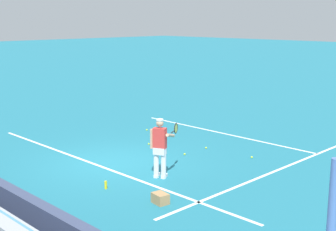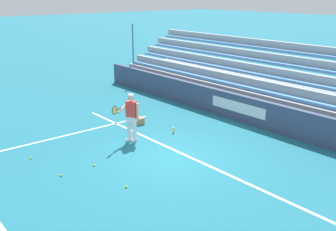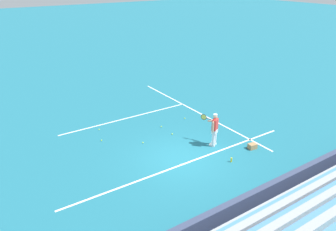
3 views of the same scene
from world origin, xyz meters
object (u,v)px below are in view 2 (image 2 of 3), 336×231
(tennis_ball_far_left, at_px, (94,165))
(water_bottle, at_px, (173,130))
(tennis_ball_midcourt, at_px, (126,187))
(tennis_player, at_px, (131,117))
(tennis_ball_near_player, at_px, (61,175))
(tennis_ball_on_baseline, at_px, (31,158))
(ball_box_cardboard, at_px, (139,121))

(tennis_ball_far_left, bearing_deg, water_bottle, -79.68)
(tennis_ball_midcourt, bearing_deg, tennis_player, -36.99)
(tennis_ball_midcourt, xyz_separation_m, water_bottle, (2.49, -3.82, 0.08))
(tennis_ball_far_left, relative_size, water_bottle, 0.30)
(tennis_ball_far_left, xyz_separation_m, tennis_ball_near_player, (0.00, 1.09, 0.00))
(tennis_ball_on_baseline, distance_m, tennis_ball_near_player, 1.80)
(tennis_ball_far_left, relative_size, tennis_ball_midcourt, 1.00)
(tennis_ball_midcourt, distance_m, tennis_ball_near_player, 2.09)
(tennis_ball_midcourt, bearing_deg, ball_box_cardboard, -39.39)
(tennis_player, xyz_separation_m, tennis_ball_near_player, (-1.06, 3.22, -0.86))
(tennis_player, relative_size, tennis_ball_far_left, 25.98)
(ball_box_cardboard, height_order, tennis_ball_near_player, ball_box_cardboard)
(ball_box_cardboard, relative_size, tennis_ball_near_player, 6.06)
(tennis_player, bearing_deg, ball_box_cardboard, -43.86)
(tennis_ball_far_left, bearing_deg, tennis_ball_near_player, 89.97)
(water_bottle, bearing_deg, tennis_ball_far_left, 100.32)
(ball_box_cardboard, xyz_separation_m, tennis_ball_far_left, (-2.43, 3.45, -0.10))
(ball_box_cardboard, xyz_separation_m, tennis_ball_midcourt, (-4.23, 3.48, -0.10))
(tennis_ball_on_baseline, relative_size, tennis_ball_far_left, 1.00)
(tennis_player, height_order, tennis_ball_midcourt, tennis_player)
(ball_box_cardboard, bearing_deg, tennis_ball_near_player, 118.19)
(tennis_player, distance_m, tennis_ball_midcourt, 3.68)
(tennis_ball_on_baseline, relative_size, tennis_ball_midcourt, 1.00)
(tennis_player, height_order, ball_box_cardboard, tennis_player)
(tennis_player, bearing_deg, tennis_ball_far_left, 116.38)
(ball_box_cardboard, relative_size, tennis_ball_on_baseline, 6.06)
(tennis_player, bearing_deg, tennis_ball_near_player, 108.16)
(tennis_player, relative_size, tennis_ball_midcourt, 25.98)
(tennis_ball_midcourt, bearing_deg, water_bottle, -56.92)
(ball_box_cardboard, relative_size, water_bottle, 1.82)
(tennis_player, bearing_deg, tennis_ball_midcourt, 143.01)
(tennis_ball_on_baseline, xyz_separation_m, tennis_ball_far_left, (-1.79, -1.29, 0.00))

